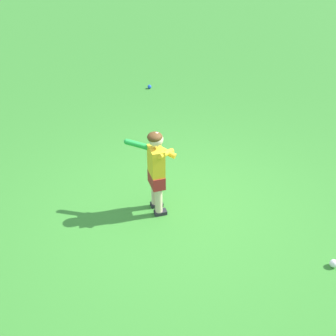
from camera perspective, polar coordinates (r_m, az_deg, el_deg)
The scene contains 4 objects.
ground_plane at distance 5.15m, azimuth 2.00°, elevation -5.76°, with size 40.00×40.00×0.00m, color #38842D.
child_batter at distance 4.77m, azimuth -1.68°, elevation 0.38°, with size 0.63×0.35×1.08m.
play_ball_behind_batter at distance 4.72m, azimuth 21.92°, elevation -12.13°, with size 0.09×0.09×0.09m, color white.
play_ball_near_batter at distance 8.72m, azimuth -2.57°, elevation 11.16°, with size 0.08×0.08×0.08m, color blue.
Camera 1 is at (1.68, -3.69, 3.16)m, focal length 44.11 mm.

